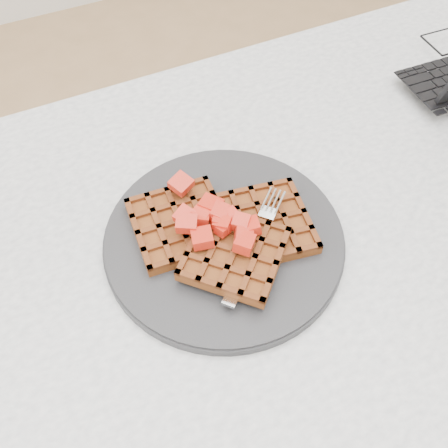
# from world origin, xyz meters

# --- Properties ---
(ground) EXTENTS (4.00, 4.00, 0.00)m
(ground) POSITION_xyz_m (0.00, 0.00, 0.00)
(ground) COLOR tan
(ground) RESTS_ON ground
(table) EXTENTS (1.20, 0.80, 0.75)m
(table) POSITION_xyz_m (0.00, 0.00, 0.64)
(table) COLOR silver
(table) RESTS_ON ground
(plate) EXTENTS (0.31, 0.31, 0.02)m
(plate) POSITION_xyz_m (-0.13, 0.04, 0.76)
(plate) COLOR #242427
(plate) RESTS_ON table
(waffles) EXTENTS (0.22, 0.21, 0.03)m
(waffles) POSITION_xyz_m (-0.13, 0.03, 0.78)
(waffles) COLOR brown
(waffles) RESTS_ON plate
(strawberry_pile) EXTENTS (0.15, 0.15, 0.02)m
(strawberry_pile) POSITION_xyz_m (-0.13, 0.04, 0.80)
(strawberry_pile) COLOR #AA0B00
(strawberry_pile) RESTS_ON waffles
(fork) EXTENTS (0.15, 0.14, 0.02)m
(fork) POSITION_xyz_m (-0.10, 0.00, 0.77)
(fork) COLOR silver
(fork) RESTS_ON plate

